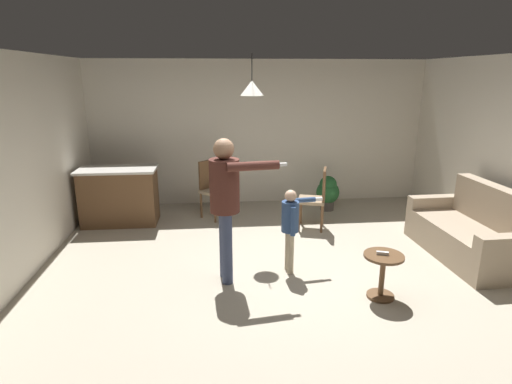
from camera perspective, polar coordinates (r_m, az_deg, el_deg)
The scene contains 12 objects.
ground at distance 5.30m, azimuth 4.12°, elevation -11.37°, with size 7.68×7.68×0.00m, color #B2A893.
wall_back at distance 7.95m, azimuth 0.43°, elevation 8.16°, with size 6.40×0.10×2.70m, color silver.
couch_floral at distance 6.39m, azimuth 27.47°, elevation -5.10°, with size 0.90×1.82×1.00m.
kitchen_counter at distance 7.24m, azimuth -18.33°, elevation -0.52°, with size 1.26×0.66×0.95m.
side_table_by_couch at distance 4.88m, azimuth 17.08°, elevation -10.35°, with size 0.44×0.44×0.52m.
person_adult at distance 4.80m, azimuth -4.18°, elevation -0.41°, with size 0.88×0.50×1.74m.
person_child at distance 5.15m, azimuth 4.84°, elevation -4.10°, with size 0.55×0.35×1.08m.
dining_chair_by_counter at distance 6.69m, azimuth 8.34°, elevation -0.58°, with size 0.52×0.52×1.00m.
dining_chair_near_wall at distance 7.21m, azimuth -6.03°, elevation 0.72°, with size 0.59×0.59×1.00m.
potted_plant_corner at distance 7.69m, azimuth 9.88°, elevation 0.08°, with size 0.42×0.42×0.65m.
spare_remote_on_table at distance 4.79m, azimuth 17.08°, elevation -8.08°, with size 0.04×0.13×0.04m, color white.
ceiling_light_pendant at distance 5.75m, azimuth -0.56°, elevation 14.18°, with size 0.32×0.32×0.55m.
Camera 1 is at (-0.83, -4.64, 2.43)m, focal length 28.96 mm.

